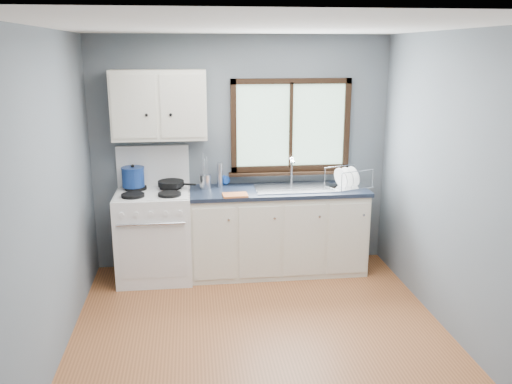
{
  "coord_description": "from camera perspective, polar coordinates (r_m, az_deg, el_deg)",
  "views": [
    {
      "loc": [
        -0.54,
        -3.97,
        2.34
      ],
      "look_at": [
        0.05,
        0.9,
        1.05
      ],
      "focal_mm": 38.0,
      "sensor_mm": 36.0,
      "label": 1
    }
  ],
  "objects": [
    {
      "name": "dish_rack",
      "position": [
        5.85,
        9.61,
        1.07
      ],
      "size": [
        0.51,
        0.45,
        0.22
      ],
      "rotation": [
        0.0,
        0.0,
        0.37
      ],
      "color": "silver",
      "rests_on": "countertop"
    },
    {
      "name": "floor",
      "position": [
        4.64,
        0.75,
        -15.67
      ],
      "size": [
        3.2,
        3.6,
        0.02
      ],
      "primitive_type": "cube",
      "color": "#9B5A30",
      "rests_on": "ground"
    },
    {
      "name": "dish_towel",
      "position": [
        5.43,
        -2.21,
        -0.32
      ],
      "size": [
        0.26,
        0.19,
        0.02
      ],
      "primitive_type": "cube",
      "rotation": [
        0.0,
        0.0,
        0.04
      ],
      "color": "#C86833",
      "rests_on": "countertop"
    },
    {
      "name": "soap_bottle",
      "position": [
        5.85,
        -3.11,
        1.93
      ],
      "size": [
        0.13,
        0.13,
        0.25
      ],
      "primitive_type": "imported",
      "rotation": [
        0.0,
        0.0,
        0.43
      ],
      "color": "#1749B4",
      "rests_on": "countertop"
    },
    {
      "name": "thermos",
      "position": [
        5.77,
        -3.84,
        1.82
      ],
      "size": [
        0.07,
        0.07,
        0.26
      ],
      "primitive_type": "cylinder",
      "rotation": [
        0.0,
        0.0,
        -0.12
      ],
      "color": "silver",
      "rests_on": "countertop"
    },
    {
      "name": "sink",
      "position": [
        5.76,
        4.09,
        -0.2
      ],
      "size": [
        0.84,
        0.46,
        0.44
      ],
      "color": "silver",
      "rests_on": "countertop"
    },
    {
      "name": "wall_right",
      "position": [
        4.64,
        20.91,
        0.17
      ],
      "size": [
        0.02,
        3.6,
        2.5
      ],
      "primitive_type": "cube",
      "color": "slate",
      "rests_on": "ground"
    },
    {
      "name": "window",
      "position": [
        5.9,
        3.68,
        6.29
      ],
      "size": [
        1.36,
        0.1,
        1.03
      ],
      "color": "#9EC6A8",
      "rests_on": "wall_back"
    },
    {
      "name": "base_cabinets",
      "position": [
        5.86,
        2.27,
        -4.51
      ],
      "size": [
        1.85,
        0.6,
        0.88
      ],
      "color": "silver",
      "rests_on": "floor"
    },
    {
      "name": "utensil_crock",
      "position": [
        5.72,
        -5.37,
        1.12
      ],
      "size": [
        0.14,
        0.14,
        0.38
      ],
      "rotation": [
        0.0,
        0.0,
        -0.18
      ],
      "color": "silver",
      "rests_on": "countertop"
    },
    {
      "name": "countertop",
      "position": [
        5.72,
        2.32,
        0.13
      ],
      "size": [
        1.89,
        0.64,
        0.04
      ],
      "primitive_type": "cube",
      "color": "black",
      "rests_on": "base_cabinets"
    },
    {
      "name": "wall_front",
      "position": [
        2.48,
        6.54,
        -11.47
      ],
      "size": [
        3.2,
        0.02,
        2.5
      ],
      "primitive_type": "cube",
      "color": "slate",
      "rests_on": "ground"
    },
    {
      "name": "skillet",
      "position": [
        5.73,
        -8.91,
        0.9
      ],
      "size": [
        0.44,
        0.35,
        0.05
      ],
      "rotation": [
        0.0,
        0.0,
        -0.33
      ],
      "color": "black",
      "rests_on": "gas_range"
    },
    {
      "name": "stockpot",
      "position": [
        5.76,
        -12.81,
        1.58
      ],
      "size": [
        0.25,
        0.25,
        0.24
      ],
      "rotation": [
        0.0,
        0.0,
        -0.04
      ],
      "color": "navy",
      "rests_on": "gas_range"
    },
    {
      "name": "wall_left",
      "position": [
        4.25,
        -21.23,
        -1.14
      ],
      "size": [
        0.02,
        3.6,
        2.5
      ],
      "primitive_type": "cube",
      "color": "slate",
      "rests_on": "ground"
    },
    {
      "name": "wall_back",
      "position": [
        5.9,
        -1.55,
        4.1
      ],
      "size": [
        3.2,
        0.02,
        2.5
      ],
      "primitive_type": "cube",
      "color": "slate",
      "rests_on": "ground"
    },
    {
      "name": "upper_cabinets",
      "position": [
        5.63,
        -10.16,
        9.01
      ],
      "size": [
        0.95,
        0.35,
        0.7
      ],
      "color": "silver",
      "rests_on": "wall_back"
    },
    {
      "name": "gas_range",
      "position": [
        5.76,
        -10.65,
        -4.22
      ],
      "size": [
        0.76,
        0.69,
        1.36
      ],
      "color": "white",
      "rests_on": "floor"
    },
    {
      "name": "ceiling",
      "position": [
        4.01,
        0.88,
        17.17
      ],
      "size": [
        3.2,
        3.6,
        0.02
      ],
      "primitive_type": "cube",
      "color": "white",
      "rests_on": "wall_back"
    }
  ]
}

